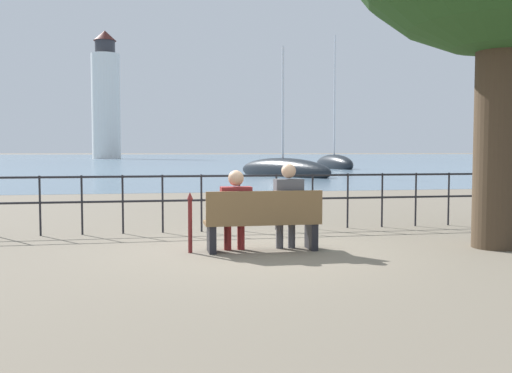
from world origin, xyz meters
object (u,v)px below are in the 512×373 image
(seated_person_left, at_px, (236,206))
(harbor_lighthouse, at_px, (106,100))
(seated_person_right, at_px, (288,203))
(sailboat_2, at_px, (334,164))
(park_bench, at_px, (263,222))
(sailboat_0, at_px, (283,170))
(closed_umbrella, at_px, (190,219))

(seated_person_left, xyz_separation_m, harbor_lighthouse, (-9.94, 113.81, 11.55))
(seated_person_left, distance_m, seated_person_right, 0.79)
(sailboat_2, bearing_deg, park_bench, -115.50)
(park_bench, bearing_deg, harbor_lighthouse, 95.19)
(sailboat_0, height_order, harbor_lighthouse, harbor_lighthouse)
(sailboat_0, bearing_deg, sailboat_2, 37.65)
(sailboat_2, xyz_separation_m, harbor_lighthouse, (-24.49, 74.58, 11.81))
(sailboat_0, xyz_separation_m, sailboat_2, (7.86, 13.87, 0.07))
(park_bench, bearing_deg, sailboat_0, 76.09)
(seated_person_left, distance_m, sailboat_2, 41.84)
(park_bench, height_order, harbor_lighthouse, harbor_lighthouse)
(seated_person_right, height_order, sailboat_0, sailboat_0)
(seated_person_right, relative_size, closed_umbrella, 1.46)
(park_bench, relative_size, seated_person_right, 1.32)
(sailboat_0, distance_m, sailboat_2, 15.94)
(seated_person_left, bearing_deg, sailboat_0, 75.22)
(sailboat_0, bearing_deg, harbor_lighthouse, 77.83)
(park_bench, xyz_separation_m, closed_umbrella, (-1.06, 0.08, 0.06))
(harbor_lighthouse, bearing_deg, seated_person_right, -84.61)
(seated_person_left, bearing_deg, sailboat_2, 69.65)
(sailboat_0, bearing_deg, seated_person_left, -127.60)
(harbor_lighthouse, bearing_deg, seated_person_left, -85.01)
(park_bench, height_order, closed_umbrella, park_bench)
(closed_umbrella, height_order, sailboat_0, sailboat_0)
(closed_umbrella, xyz_separation_m, sailboat_2, (15.21, 39.22, -0.08))
(seated_person_left, relative_size, harbor_lighthouse, 0.05)
(seated_person_right, bearing_deg, closed_umbrella, 179.75)
(seated_person_left, bearing_deg, harbor_lighthouse, 94.99)
(park_bench, distance_m, sailboat_0, 26.20)
(closed_umbrella, bearing_deg, seated_person_right, -0.25)
(closed_umbrella, xyz_separation_m, sailboat_0, (7.36, 25.36, -0.16))
(seated_person_left, distance_m, closed_umbrella, 0.69)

